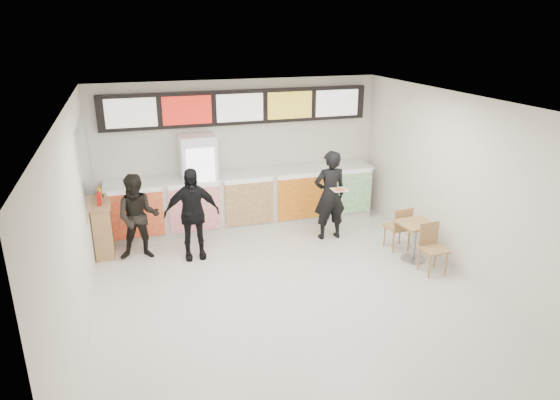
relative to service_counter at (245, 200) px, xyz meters
name	(u,v)px	position (x,y,z in m)	size (l,w,h in m)	color
floor	(292,296)	(0.00, -3.09, -0.57)	(7.00, 7.00, 0.00)	beige
ceiling	(294,104)	(0.00, -3.09, 2.43)	(7.00, 7.00, 0.00)	white
wall_back	(240,152)	(0.00, 0.41, 0.93)	(6.00, 6.00, 0.00)	silver
wall_left	(76,231)	(-3.00, -3.09, 0.93)	(7.00, 7.00, 0.00)	silver
wall_right	(466,188)	(3.00, -3.09, 0.93)	(7.00, 7.00, 0.00)	silver
service_counter	(245,200)	(0.00, 0.00, 0.00)	(5.56, 0.77, 1.14)	silver
menu_board	(239,107)	(0.00, 0.32, 1.88)	(5.50, 0.14, 0.70)	black
drinks_fridge	(199,184)	(-0.93, 0.02, 0.43)	(0.70, 0.67, 2.00)	white
mirror_panel	(84,164)	(-2.99, -0.64, 1.18)	(0.01, 2.00, 1.50)	#B2B7BF
customer_main	(330,195)	(1.42, -1.13, 0.32)	(0.65, 0.43, 1.79)	black
customer_left	(138,217)	(-2.19, -0.96, 0.22)	(0.77, 0.60, 1.58)	black
customer_mid	(192,214)	(-1.27, -1.22, 0.27)	(0.99, 0.41, 1.69)	black
pizza_slice	(340,189)	(1.42, -1.58, 0.58)	(0.36, 0.36, 0.02)	beige
cafe_table	(415,234)	(2.50, -2.52, -0.07)	(0.62, 1.50, 0.86)	#AD8A4F
condiment_ledge	(103,227)	(-2.82, -0.52, -0.06)	(0.36, 0.90, 1.20)	#AD8A4F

